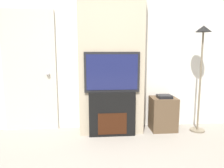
{
  "coord_description": "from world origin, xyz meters",
  "views": [
    {
      "loc": [
        -0.29,
        -1.8,
        1.38
      ],
      "look_at": [
        0.0,
        1.59,
        0.85
      ],
      "focal_mm": 35.0,
      "sensor_mm": 36.0,
      "label": 1
    }
  ],
  "objects_px": {
    "floor_lamp": "(202,54)",
    "media_stand": "(163,113)",
    "television": "(112,72)",
    "fireplace": "(112,114)"
  },
  "relations": [
    {
      "from": "floor_lamp",
      "to": "media_stand",
      "type": "relative_size",
      "value": 2.82
    },
    {
      "from": "television",
      "to": "floor_lamp",
      "type": "distance_m",
      "value": 1.51
    },
    {
      "from": "fireplace",
      "to": "television",
      "type": "xyz_separation_m",
      "value": [
        0.0,
        -0.0,
        0.68
      ]
    },
    {
      "from": "fireplace",
      "to": "floor_lamp",
      "type": "xyz_separation_m",
      "value": [
        1.48,
        0.07,
        0.95
      ]
    },
    {
      "from": "media_stand",
      "to": "television",
      "type": "bearing_deg",
      "value": -168.99
    },
    {
      "from": "floor_lamp",
      "to": "media_stand",
      "type": "distance_m",
      "value": 1.17
    },
    {
      "from": "fireplace",
      "to": "media_stand",
      "type": "distance_m",
      "value": 0.92
    },
    {
      "from": "floor_lamp",
      "to": "fireplace",
      "type": "bearing_deg",
      "value": -177.39
    },
    {
      "from": "fireplace",
      "to": "floor_lamp",
      "type": "bearing_deg",
      "value": 2.61
    },
    {
      "from": "floor_lamp",
      "to": "television",
      "type": "bearing_deg",
      "value": -177.31
    }
  ]
}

